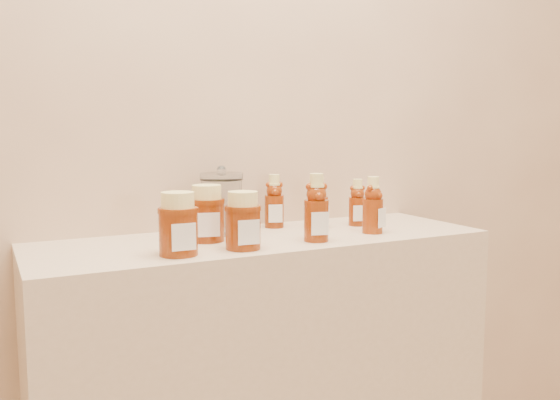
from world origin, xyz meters
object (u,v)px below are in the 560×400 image
display_table (265,399)px  honey_jar_left (178,224)px  bear_bottle_front_left (316,203)px  glass_canister (222,201)px  bear_bottle_back_left (274,198)px

display_table → honey_jar_left: size_ratio=8.35×
display_table → honey_jar_left: bearing=-157.0°
bear_bottle_front_left → honey_jar_left: size_ratio=1.36×
bear_bottle_front_left → glass_canister: (-0.17, 0.21, -0.01)m
bear_bottle_front_left → honey_jar_left: (-0.36, -0.00, -0.03)m
glass_canister → honey_jar_left: bearing=-131.2°
bear_bottle_back_left → glass_canister: 0.17m
bear_bottle_back_left → honey_jar_left: size_ratio=1.21×
bear_bottle_front_left → honey_jar_left: bearing=-165.9°
display_table → honey_jar_left: honey_jar_left is taller
bear_bottle_back_left → display_table: bearing=-106.9°
bear_bottle_front_left → display_table: bearing=143.9°
bear_bottle_back_left → bear_bottle_front_left: (0.00, -0.24, 0.01)m
bear_bottle_back_left → honey_jar_left: 0.43m
honey_jar_left → glass_canister: bearing=50.4°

